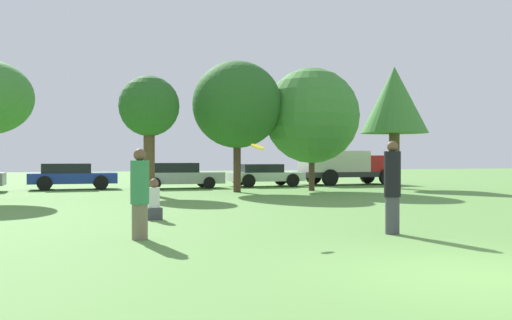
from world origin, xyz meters
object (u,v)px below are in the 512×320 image
Objects in this scene: tree_2 at (149,108)px; person_catcher at (392,187)px; person_thrower at (140,194)px; tree_4 at (312,116)px; tree_5 at (394,101)px; parked_car_blue at (71,176)px; frisbee at (258,147)px; parked_car_white at (264,174)px; tree_3 at (237,105)px; delivery_truck_red at (345,165)px; bystander_sitting at (154,202)px; parked_car_silver at (178,175)px.

person_catcher is at bearing -78.13° from tree_2.
tree_2 is at bearing 91.18° from person_thrower.
tree_4 reaches higher than person_catcher.
tree_5 is 16.84m from parked_car_blue.
frisbee is 15.82m from tree_4.
frisbee is at bearing 7.67° from person_thrower.
person_thrower is 20.35m from parked_car_white.
tree_3 is at bearing -84.17° from person_catcher.
tree_3 is (1.23, 14.70, 3.04)m from person_catcher.
parked_car_blue is 0.72× the size of delivery_truck_red.
person_catcher is 21.64m from delivery_truck_red.
tree_3 is at bearing 11.10° from tree_2.
bystander_sitting is 0.21× the size of tree_2.
tree_5 reaches higher than frisbee.
tree_3 is 1.34× the size of parked_car_silver.
tree_4 is at bearing -23.22° from parked_car_blue.
frisbee is 0.05× the size of tree_4.
parked_car_blue is (-3.01, 5.65, -2.99)m from tree_2.
tree_5 is at bearing 4.94° from tree_4.
bystander_sitting is at bearing -97.93° from tree_2.
parked_car_silver is at bearing -174.83° from parked_car_white.
tree_4 is 1.31× the size of parked_car_silver.
parked_car_blue is (-1.68, 15.16, 0.24)m from bystander_sitting.
tree_2 is 1.19× the size of parked_car_blue.
parked_car_silver is at bearing 76.19° from bystander_sitting.
bystander_sitting is 15.25m from parked_car_blue.
bystander_sitting is 20.37m from delivery_truck_red.
person_catcher is 1.84× the size of bystander_sitting.
tree_2 is (1.32, 9.50, 3.23)m from bystander_sitting.
tree_2 is at bearing 91.03° from frisbee.
parked_car_silver is 0.77× the size of delivery_truck_red.
person_catcher is at bearing -123.24° from tree_5.
person_catcher is at bearing -45.94° from bystander_sitting.
parked_car_blue is at bearing 178.76° from parked_car_white.
tree_2 is 9.28m from parked_car_white.
parked_car_silver reaches higher than bystander_sitting.
person_thrower is 0.30× the size of tree_4.
person_catcher is 15.06m from tree_3.
frisbee is 0.06× the size of tree_2.
parked_car_white is 5.30m from delivery_truck_red.
tree_5 reaches higher than tree_4.
person_catcher is at bearing -17.16° from frisbee.
frisbee reaches higher than parked_car_white.
tree_5 is 11.83m from parked_car_silver.
tree_3 is (3.92, 13.87, 2.20)m from frisbee.
tree_4 reaches higher than frisbee.
tree_2 is at bearing -113.06° from parked_car_silver.
parked_car_blue is at bearing 155.46° from tree_4.
person_catcher is 6.12m from bystander_sitting.
parked_car_white is (9.23, 18.14, -0.22)m from person_thrower.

